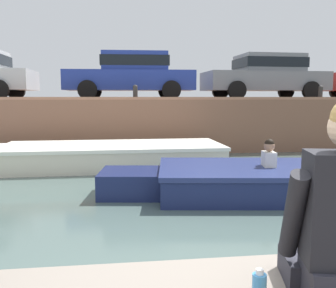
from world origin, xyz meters
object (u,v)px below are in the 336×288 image
object	(u,v)px
mooring_bollard_mid	(135,92)
motorboat_passing	(299,180)
boat_moored_central_cream	(102,156)
mooring_bollard_east	(320,92)
car_left_inner_blue	(132,74)
car_centre_grey	(266,75)

from	to	relation	value
mooring_bollard_mid	motorboat_passing	bearing A→B (deg)	-63.15
mooring_bollard_mid	boat_moored_central_cream	bearing A→B (deg)	-113.93
boat_moored_central_cream	mooring_bollard_east	bearing A→B (deg)	16.87
boat_moored_central_cream	car_left_inner_blue	xyz separation A→B (m)	(0.87, 3.47, 2.22)
car_centre_grey	boat_moored_central_cream	bearing A→B (deg)	-148.00
motorboat_passing	mooring_bollard_east	world-z (taller)	mooring_bollard_east
car_left_inner_blue	mooring_bollard_mid	world-z (taller)	car_left_inner_blue
boat_moored_central_cream	car_centre_grey	size ratio (longest dim) A/B	1.51
boat_moored_central_cream	car_centre_grey	bearing A→B (deg)	32.00
motorboat_passing	car_left_inner_blue	xyz separation A→B (m)	(-2.71, 6.64, 2.24)
car_left_inner_blue	mooring_bollard_east	bearing A→B (deg)	-13.08
mooring_bollard_east	mooring_bollard_mid	bearing A→B (deg)	180.00
boat_moored_central_cream	motorboat_passing	world-z (taller)	motorboat_passing
motorboat_passing	boat_moored_central_cream	bearing A→B (deg)	138.42
boat_moored_central_cream	mooring_bollard_east	distance (m)	7.34
car_centre_grey	mooring_bollard_east	xyz separation A→B (m)	(1.29, -1.39, -0.61)
boat_moored_central_cream	mooring_bollard_east	size ratio (longest dim) A/B	14.46
motorboat_passing	car_centre_grey	size ratio (longest dim) A/B	1.57
motorboat_passing	car_left_inner_blue	distance (m)	7.52
boat_moored_central_cream	mooring_bollard_mid	bearing A→B (deg)	66.07
motorboat_passing	car_centre_grey	distance (m)	7.29
motorboat_passing	car_centre_grey	bearing A→B (deg)	73.46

